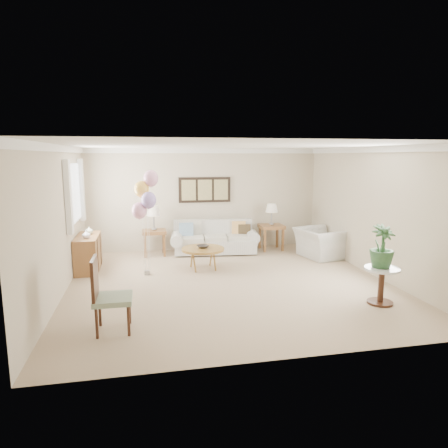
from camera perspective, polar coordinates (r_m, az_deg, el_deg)
name	(u,v)px	position (r m, az deg, el deg)	size (l,w,h in m)	color
ground_plane	(229,283)	(7.76, 0.74, -8.40)	(6.00, 6.00, 0.00)	tan
room_shell	(223,198)	(7.49, -0.21, 3.68)	(6.04, 6.04, 2.60)	#BFB199
wall_art_triptych	(205,190)	(10.33, -2.76, 4.90)	(1.35, 0.06, 0.65)	black
sofa	(215,240)	(10.06, -1.32, -2.31)	(2.29, 1.03, 0.81)	beige
end_table_left	(154,234)	(9.90, -9.95, -1.44)	(0.57, 0.52, 0.63)	brown
end_table_right	(271,229)	(10.39, 6.77, -0.70)	(0.60, 0.55, 0.66)	brown
lamp_left	(153,212)	(9.81, -10.04, 1.73)	(0.34, 0.34, 0.59)	gray
lamp_right	(272,209)	(10.31, 6.83, 2.19)	(0.31, 0.31, 0.55)	gray
coffee_table	(203,250)	(8.58, -3.03, -3.69)	(0.92, 0.92, 0.46)	olive
decor_bowl	(203,247)	(8.57, -3.05, -3.24)	(0.25, 0.25, 0.06)	#2B2622
armchair	(320,243)	(9.86, 13.55, -2.66)	(1.07, 0.93, 0.70)	beige
side_table	(382,277)	(7.08, 21.60, -6.99)	(0.57, 0.57, 0.61)	silver
potted_plant	(382,246)	(6.96, 21.63, -2.99)	(0.39, 0.39, 0.70)	#27502C
accent_chair	(107,293)	(5.78, -16.40, -9.50)	(0.52, 0.52, 1.06)	gray
credenza	(88,253)	(9.02, -18.83, -3.91)	(0.46, 1.20, 0.74)	brown
vase_white	(86,234)	(8.66, -19.08, -1.40)	(0.16, 0.16, 0.17)	silver
vase_sage	(89,230)	(9.12, -18.71, -0.85)	(0.16, 0.16, 0.17)	beige
balloon_cluster	(145,195)	(8.14, -11.20, 4.05)	(0.54, 0.51, 2.14)	gray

